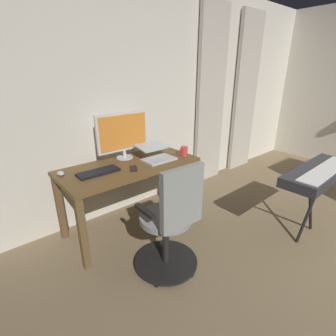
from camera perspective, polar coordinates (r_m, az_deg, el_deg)
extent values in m
cube|color=beige|center=(3.58, 4.37, 16.46)|extent=(5.38, 0.10, 2.64)
cube|color=#B9B0A1|center=(4.47, 17.24, 15.49)|extent=(0.54, 0.06, 2.47)
cube|color=#B9B0A1|center=(3.78, 9.74, 15.17)|extent=(0.54, 0.06, 2.47)
cube|color=brown|center=(2.58, -8.71, 0.43)|extent=(1.41, 0.65, 0.04)
cube|color=brown|center=(2.91, 5.92, -4.83)|extent=(0.06, 0.06, 0.69)
cube|color=brown|center=(2.28, -18.88, -14.21)|extent=(0.06, 0.06, 0.69)
cube|color=brown|center=(3.29, -1.19, -1.48)|extent=(0.06, 0.06, 0.69)
cube|color=brown|center=(2.75, -23.45, -8.36)|extent=(0.06, 0.06, 0.69)
cylinder|color=black|center=(2.38, -0.48, -20.44)|extent=(0.56, 0.56, 0.02)
sphere|color=black|center=(2.52, 4.45, -18.24)|extent=(0.05, 0.05, 0.05)
sphere|color=black|center=(2.58, -2.44, -17.06)|extent=(0.05, 0.05, 0.05)
sphere|color=black|center=(2.40, -7.05, -20.68)|extent=(0.05, 0.05, 0.05)
sphere|color=black|center=(2.22, -2.60, -24.99)|extent=(0.05, 0.05, 0.05)
sphere|color=black|center=(2.29, 5.27, -23.08)|extent=(0.05, 0.05, 0.05)
cylinder|color=black|center=(2.24, -0.49, -16.38)|extent=(0.06, 0.06, 0.43)
cylinder|color=gray|center=(2.11, -0.51, -11.25)|extent=(0.46, 0.46, 0.05)
cube|color=gray|center=(1.84, 3.25, -6.90)|extent=(0.38, 0.07, 0.48)
cube|color=black|center=(1.94, -5.32, -9.80)|extent=(0.05, 0.24, 0.03)
cube|color=black|center=(2.15, 3.76, -6.43)|extent=(0.05, 0.24, 0.03)
cylinder|color=silver|center=(2.77, -9.84, 2.41)|extent=(0.18, 0.18, 0.01)
cylinder|color=silver|center=(2.76, -9.90, 3.27)|extent=(0.04, 0.04, 0.08)
cube|color=silver|center=(2.70, -10.28, 8.15)|extent=(0.60, 0.03, 0.41)
cube|color=orange|center=(2.68, -10.09, 8.09)|extent=(0.55, 0.01, 0.36)
cube|color=black|center=(2.41, -15.61, -0.91)|extent=(0.39, 0.15, 0.02)
cube|color=#B7BCC1|center=(2.66, -2.12, 1.98)|extent=(0.34, 0.23, 0.02)
cube|color=#B7BCC1|center=(2.70, -3.62, 5.01)|extent=(0.33, 0.23, 0.05)
ellipsoid|color=#B7BCC1|center=(2.48, -23.33, -1.12)|extent=(0.06, 0.10, 0.04)
cube|color=black|center=(2.45, -7.89, -0.11)|extent=(0.13, 0.16, 0.01)
cylinder|color=#CC3D33|center=(2.80, 3.69, 3.87)|extent=(0.08, 0.08, 0.10)
torus|color=#CC3D33|center=(2.76, 2.92, 3.76)|extent=(0.07, 0.01, 0.07)
cylinder|color=black|center=(2.93, 29.74, -7.82)|extent=(0.38, 0.04, 0.68)
cylinder|color=black|center=(2.93, 29.74, -7.82)|extent=(0.38, 0.04, 0.68)
cube|color=#333338|center=(2.79, 31.17, -0.92)|extent=(1.03, 0.34, 0.09)
cube|color=white|center=(2.76, 32.44, -0.30)|extent=(0.94, 0.20, 0.01)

